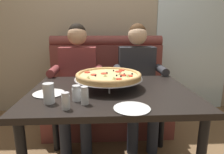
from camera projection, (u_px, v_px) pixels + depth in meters
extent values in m
cube|color=tan|center=(106.00, 16.00, 2.80)|extent=(6.00, 0.12, 2.80)
cube|color=white|center=(196.00, 16.00, 2.79)|extent=(1.10, 0.02, 2.80)
cube|color=brown|center=(108.00, 111.00, 2.39)|extent=(1.46, 0.60, 0.46)
cube|color=brown|center=(107.00, 69.00, 2.67)|extent=(1.46, 0.18, 0.65)
cylinder|color=brown|center=(107.00, 41.00, 2.58)|extent=(1.46, 0.14, 0.14)
cube|color=black|center=(111.00, 93.00, 1.50)|extent=(1.22, 0.92, 0.04)
cylinder|color=black|center=(55.00, 117.00, 1.94)|extent=(0.06, 0.06, 0.72)
cylinder|color=black|center=(162.00, 115.00, 1.99)|extent=(0.06, 0.06, 0.72)
cube|color=#2D3342|center=(77.00, 95.00, 2.06)|extent=(0.34, 0.40, 0.15)
cylinder|color=#2D3342|center=(65.00, 133.00, 1.89)|extent=(0.11, 0.11, 0.46)
cylinder|color=#2D3342|center=(86.00, 133.00, 1.90)|extent=(0.11, 0.11, 0.46)
cube|color=brown|center=(79.00, 72.00, 2.23)|extent=(0.40, 0.22, 0.56)
cylinder|color=brown|center=(54.00, 71.00, 1.99)|extent=(0.08, 0.28, 0.08)
cylinder|color=brown|center=(99.00, 71.00, 2.01)|extent=(0.08, 0.28, 0.08)
sphere|color=tan|center=(77.00, 35.00, 2.11)|extent=(0.21, 0.21, 0.21)
sphere|color=black|center=(77.00, 32.00, 2.11)|extent=(0.19, 0.19, 0.19)
cube|color=#2D3342|center=(139.00, 94.00, 2.10)|extent=(0.34, 0.40, 0.15)
cylinder|color=#2D3342|center=(133.00, 132.00, 1.92)|extent=(0.11, 0.11, 0.46)
cylinder|color=#2D3342|center=(153.00, 131.00, 1.93)|extent=(0.11, 0.11, 0.46)
cube|color=#2D2D33|center=(136.00, 71.00, 2.26)|extent=(0.40, 0.22, 0.56)
cylinder|color=#2D2D33|center=(118.00, 70.00, 2.02)|extent=(0.08, 0.28, 0.08)
cylinder|color=#2D2D33|center=(162.00, 70.00, 2.05)|extent=(0.08, 0.28, 0.08)
sphere|color=#DBB28E|center=(137.00, 35.00, 2.15)|extent=(0.21, 0.21, 0.21)
sphere|color=#472D19|center=(137.00, 32.00, 2.15)|extent=(0.19, 0.19, 0.19)
cylinder|color=silver|center=(109.00, 88.00, 1.41)|extent=(0.01, 0.01, 0.07)
cylinder|color=silver|center=(94.00, 81.00, 1.61)|extent=(0.01, 0.01, 0.07)
cylinder|color=silver|center=(123.00, 81.00, 1.62)|extent=(0.01, 0.01, 0.07)
torus|color=silver|center=(109.00, 79.00, 1.54)|extent=(0.29, 0.29, 0.01)
cylinder|color=silver|center=(109.00, 78.00, 1.54)|extent=(0.53, 0.53, 0.00)
cylinder|color=tan|center=(109.00, 77.00, 1.54)|extent=(0.51, 0.51, 0.02)
torus|color=tan|center=(109.00, 75.00, 1.53)|extent=(0.51, 0.51, 0.03)
cylinder|color=#E5C17A|center=(109.00, 75.00, 1.53)|extent=(0.45, 0.45, 0.01)
cylinder|color=red|center=(119.00, 79.00, 1.39)|extent=(0.05, 0.05, 0.01)
cylinder|color=red|center=(129.00, 76.00, 1.48)|extent=(0.06, 0.06, 0.01)
cylinder|color=red|center=(94.00, 75.00, 1.52)|extent=(0.05, 0.05, 0.01)
cylinder|color=red|center=(87.00, 72.00, 1.60)|extent=(0.05, 0.05, 0.01)
cylinder|color=red|center=(122.00, 70.00, 1.68)|extent=(0.05, 0.05, 0.01)
cylinder|color=red|center=(123.00, 75.00, 1.50)|extent=(0.05, 0.05, 0.01)
cylinder|color=red|center=(118.00, 72.00, 1.63)|extent=(0.05, 0.05, 0.01)
cylinder|color=red|center=(104.00, 73.00, 1.56)|extent=(0.05, 0.05, 0.01)
sphere|color=black|center=(114.00, 71.00, 1.66)|extent=(0.01, 0.01, 0.01)
sphere|color=black|center=(107.00, 73.00, 1.57)|extent=(0.01, 0.01, 0.01)
sphere|color=black|center=(121.00, 76.00, 1.46)|extent=(0.01, 0.01, 0.01)
sphere|color=black|center=(124.00, 74.00, 1.53)|extent=(0.01, 0.01, 0.01)
sphere|color=black|center=(117.00, 75.00, 1.49)|extent=(0.01, 0.01, 0.01)
sphere|color=black|center=(132.00, 74.00, 1.54)|extent=(0.01, 0.01, 0.01)
sphere|color=black|center=(95.00, 76.00, 1.48)|extent=(0.01, 0.01, 0.01)
cone|color=#CCC675|center=(127.00, 76.00, 1.45)|extent=(0.04, 0.04, 0.02)
cone|color=#CCC675|center=(88.00, 77.00, 1.40)|extent=(0.04, 0.04, 0.02)
cone|color=#CCC675|center=(120.00, 73.00, 1.52)|extent=(0.04, 0.04, 0.02)
cone|color=#CCC675|center=(114.00, 78.00, 1.38)|extent=(0.04, 0.04, 0.02)
cone|color=#CCC675|center=(105.00, 75.00, 1.47)|extent=(0.04, 0.04, 0.02)
cylinder|color=white|center=(77.00, 95.00, 1.27)|extent=(0.06, 0.06, 0.08)
cylinder|color=#4C6633|center=(77.00, 97.00, 1.27)|extent=(0.05, 0.05, 0.05)
cylinder|color=silver|center=(76.00, 87.00, 1.25)|extent=(0.05, 0.05, 0.02)
cylinder|color=white|center=(85.00, 97.00, 1.20)|extent=(0.05, 0.05, 0.09)
cylinder|color=#A82D19|center=(85.00, 100.00, 1.21)|extent=(0.04, 0.04, 0.05)
cylinder|color=silver|center=(84.00, 88.00, 1.19)|extent=(0.05, 0.05, 0.02)
cylinder|color=white|center=(66.00, 102.00, 1.13)|extent=(0.05, 0.05, 0.08)
cylinder|color=silver|center=(66.00, 106.00, 1.13)|extent=(0.04, 0.04, 0.04)
cylinder|color=silver|center=(65.00, 94.00, 1.12)|extent=(0.05, 0.05, 0.02)
cylinder|color=white|center=(49.00, 93.00, 1.41)|extent=(0.16, 0.16, 0.01)
cone|color=white|center=(49.00, 92.00, 1.41)|extent=(0.22, 0.22, 0.01)
cylinder|color=white|center=(132.00, 108.00, 1.14)|extent=(0.15, 0.15, 0.01)
cone|color=white|center=(132.00, 107.00, 1.14)|extent=(0.22, 0.22, 0.01)
cylinder|color=silver|center=(49.00, 93.00, 1.22)|extent=(0.07, 0.07, 0.13)
cylinder|color=#4C2814|center=(49.00, 99.00, 1.23)|extent=(0.06, 0.06, 0.05)
cylinder|color=black|center=(169.00, 80.00, 3.92)|extent=(0.02, 0.02, 0.44)
cylinder|color=black|center=(157.00, 78.00, 4.07)|extent=(0.02, 0.02, 0.44)
cylinder|color=black|center=(164.00, 83.00, 3.71)|extent=(0.02, 0.02, 0.44)
cylinder|color=black|center=(151.00, 81.00, 3.86)|extent=(0.02, 0.02, 0.44)
cylinder|color=black|center=(161.00, 69.00, 3.83)|extent=(0.40, 0.40, 0.02)
cube|color=black|center=(158.00, 60.00, 3.66)|extent=(0.26, 0.22, 0.42)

